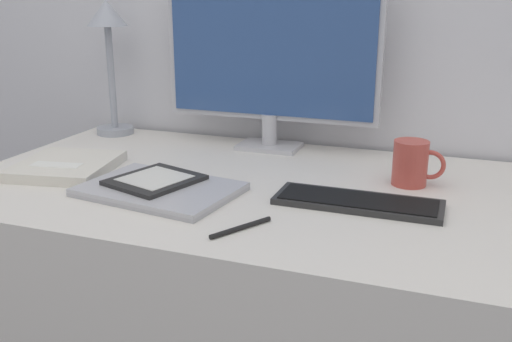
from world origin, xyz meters
The scene contains 9 objects.
desk centered at (0.00, 0.16, 0.38)m, with size 1.36×0.75×0.75m.
monitor centered at (-0.09, 0.46, 1.01)m, with size 0.58×0.11×0.47m.
keyboard centered at (0.22, 0.10, 0.76)m, with size 0.33×0.12×0.01m.
laptop centered at (-0.19, 0.03, 0.76)m, with size 0.34×0.26×0.02m.
ereader centered at (-0.21, 0.05, 0.77)m, with size 0.20×0.21×0.01m.
desk_lamp centered at (-0.58, 0.46, 1.03)m, with size 0.11×0.11×0.39m.
notebook centered at (-0.47, 0.09, 0.76)m, with size 0.25×0.27×0.03m.
coffee_mug centered at (0.31, 0.27, 0.80)m, with size 0.11×0.08×0.10m.
pen centered at (0.05, -0.10, 0.76)m, with size 0.08×0.12×0.01m.
Camera 1 is at (0.40, -0.97, 1.16)m, focal length 40.00 mm.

